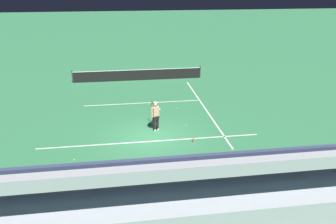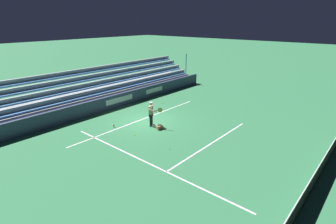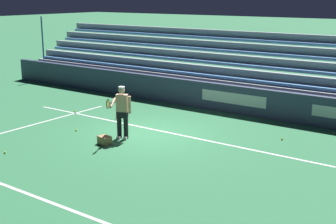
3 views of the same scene
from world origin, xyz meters
name	(u,v)px [view 3 (image 3 of 3)]	position (x,y,z in m)	size (l,w,h in m)	color
ground_plane	(150,134)	(0.00, 0.00, 0.00)	(160.00, 160.00, 0.00)	#337A4C
court_baseline_white	(159,131)	(0.00, -0.50, 0.00)	(12.00, 0.10, 0.01)	white
court_service_line_white	(11,187)	(0.00, 5.50, 0.00)	(8.22, 0.10, 0.01)	white
back_wall_sponsor_board	(214,96)	(-0.01, -4.22, 0.55)	(24.29, 0.25, 1.10)	#384260
bleacher_stand	(240,83)	(0.00, -6.45, 0.76)	(23.08, 3.20, 3.40)	#9EA3A8
tennis_player	(122,112)	(0.41, 0.91, 0.89)	(0.57, 1.07, 1.71)	black
ball_box_cardboard	(105,140)	(0.47, 1.69, 0.13)	(0.40, 0.30, 0.26)	#A87F51
tennis_ball_far_right	(76,130)	(2.26, 1.20, 0.03)	(0.07, 0.07, 0.07)	#CCE533
tennis_ball_near_player	(5,153)	(2.23, 4.06, 0.03)	(0.07, 0.07, 0.07)	#CCE533
tennis_ball_toward_net	(75,111)	(4.29, -0.64, 0.03)	(0.07, 0.07, 0.07)	#CCE533
tennis_ball_on_baseline	(282,139)	(-3.86, -1.96, 0.03)	(0.07, 0.07, 0.07)	#CCE533
water_bottle	(117,116)	(2.26, -0.89, 0.11)	(0.07, 0.07, 0.22)	#EA4C33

